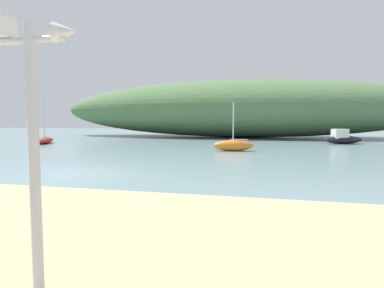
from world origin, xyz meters
name	(u,v)px	position (x,y,z in m)	size (l,w,h in m)	color
ground_plane	(82,173)	(0.00, 0.00, 0.00)	(120.00, 120.00, 0.00)	gray
distant_hill	(241,109)	(4.10, 28.23, 3.47)	(46.28, 11.80, 6.95)	#517547
mast_structure	(10,60)	(4.59, -8.58, 2.80)	(1.22, 0.44, 3.24)	silver
sailboat_far_left	(233,145)	(5.06, 10.43, 0.39)	(2.81, 1.30, 3.34)	orange
sailboat_centre_water	(45,140)	(-12.03, 13.36, 0.31)	(2.10, 3.57, 4.19)	#B72D28
motorboat_mid_channel	(342,138)	(13.80, 19.11, 0.49)	(3.64, 2.22, 1.32)	black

